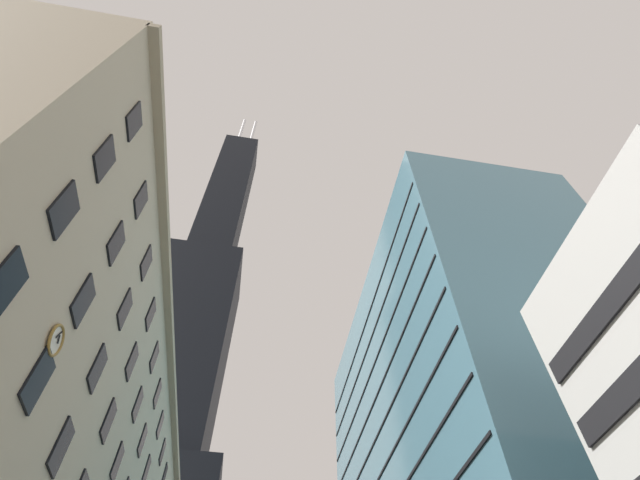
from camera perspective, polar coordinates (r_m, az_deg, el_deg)
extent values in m
cube|color=tan|center=(52.15, -17.80, -19.04)|extent=(0.70, 73.43, 0.60)
cube|color=black|center=(17.45, -34.59, -4.56)|extent=(0.14, 1.40, 2.20)
cube|color=black|center=(21.05, -31.69, -14.56)|extent=(0.14, 1.40, 2.20)
cube|color=black|center=(25.13, -29.53, -21.46)|extent=(0.14, 1.40, 2.20)
cube|color=black|center=(20.25, -29.24, 3.34)|extent=(0.14, 1.40, 2.20)
cube|color=black|center=(23.42, -27.38, -6.68)|extent=(0.14, 1.40, 2.20)
cube|color=black|center=(27.15, -25.96, -14.13)|extent=(0.14, 1.40, 2.20)
cube|color=black|center=(31.23, -24.83, -19.71)|extent=(0.14, 1.40, 2.20)
cube|color=black|center=(35.55, -23.92, -23.95)|extent=(0.14, 1.40, 2.20)
cube|color=black|center=(23.48, -25.22, 9.18)|extent=(0.14, 1.40, 2.20)
cube|color=black|center=(26.26, -24.04, -0.34)|extent=(0.14, 1.40, 2.20)
cube|color=black|center=(29.63, -23.12, -7.88)|extent=(0.14, 1.40, 2.20)
cube|color=black|center=(33.42, -22.37, -13.79)|extent=(0.14, 1.40, 2.20)
cube|color=black|center=(37.48, -21.75, -18.46)|extent=(0.14, 1.40, 2.20)
cube|color=black|center=(41.75, -21.23, -22.19)|extent=(0.14, 1.40, 2.20)
cube|color=black|center=(46.17, -20.78, -25.22)|extent=(0.14, 1.40, 2.20)
cube|color=black|center=(26.97, -22.12, 13.53)|extent=(0.14, 1.40, 2.20)
cube|color=black|center=(29.43, -21.40, 4.70)|extent=(0.14, 1.40, 2.20)
cube|color=black|center=(32.47, -20.81, -2.64)|extent=(0.14, 1.40, 2.20)
cube|color=black|center=(35.96, -20.33, -8.63)|extent=(0.14, 1.40, 2.20)
cube|color=black|center=(39.77, -19.92, -13.53)|extent=(0.14, 1.40, 2.20)
cube|color=black|center=(43.81, -19.58, -17.54)|extent=(0.14, 1.40, 2.20)
cube|color=black|center=(48.04, -19.28, -20.86)|extent=(0.14, 1.40, 2.20)
cube|color=black|center=(52.41, -19.02, -23.64)|extent=(0.14, 1.40, 2.20)
cube|color=black|center=(56.88, -18.79, -25.98)|extent=(0.14, 1.40, 2.20)
torus|color=olive|center=(21.52, -29.96, -10.75)|extent=(0.12, 1.33, 1.33)
cylinder|color=silver|center=(21.54, -30.06, -10.73)|extent=(0.05, 1.15, 1.15)
cube|color=black|center=(21.65, -29.72, -10.69)|extent=(0.03, 0.27, 0.32)
cube|color=black|center=(21.57, -29.69, -10.18)|extent=(0.03, 0.24, 0.50)
cube|color=black|center=(110.47, -16.86, -13.41)|extent=(19.11, 19.11, 56.98)
cube|color=black|center=(157.29, -11.47, 4.95)|extent=(12.28, 12.28, 71.22)
cylinder|color=silver|center=(201.02, -9.87, 12.82)|extent=(1.20, 1.20, 29.29)
cylinder|color=silver|center=(200.60, -8.45, 12.66)|extent=(1.20, 1.20, 29.29)
cube|color=black|center=(21.89, 32.84, -5.96)|extent=(0.16, 10.21, 1.10)
cube|color=teal|center=(55.84, 18.37, -25.29)|extent=(19.60, 44.99, 50.53)
cube|color=black|center=(51.88, 7.70, -26.73)|extent=(0.12, 43.99, 0.24)
cube|color=black|center=(53.71, 7.20, -22.89)|extent=(0.12, 43.99, 0.24)
cube|color=black|center=(55.76, 6.77, -19.32)|extent=(0.12, 43.99, 0.24)
cube|color=black|center=(58.02, 6.39, -16.01)|extent=(0.12, 43.99, 0.24)
cube|color=black|center=(60.45, 6.05, -12.96)|extent=(0.12, 43.99, 0.24)
cube|color=black|center=(63.05, 5.74, -10.15)|extent=(0.12, 43.99, 0.24)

